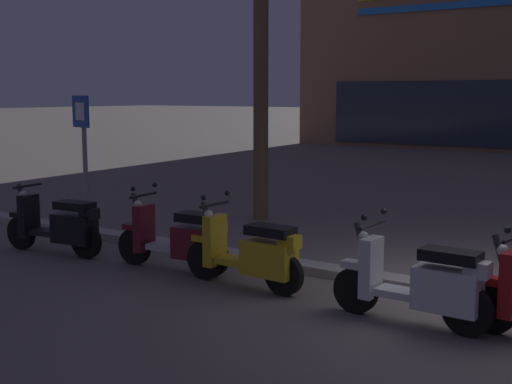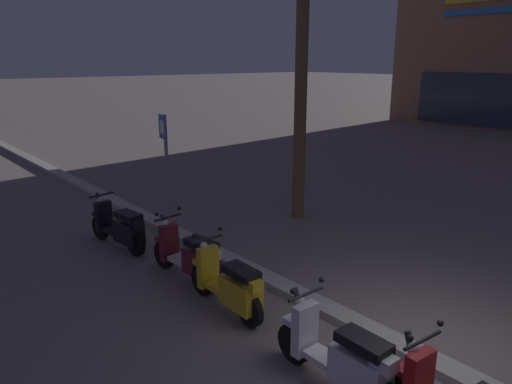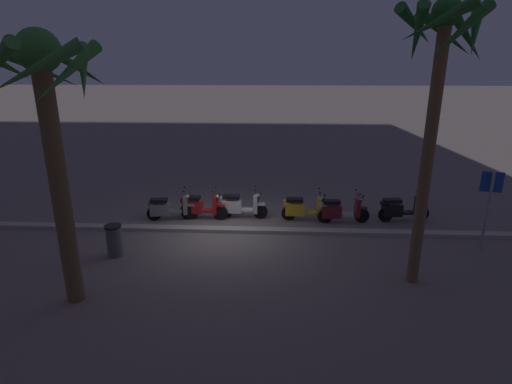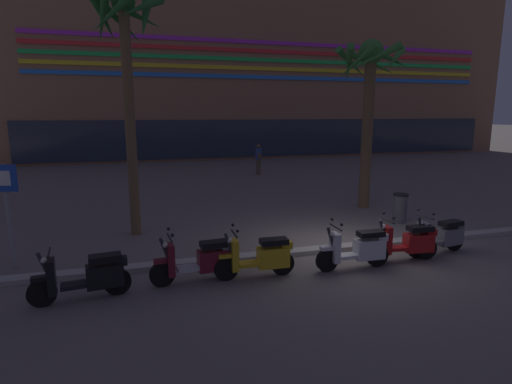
% 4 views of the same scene
% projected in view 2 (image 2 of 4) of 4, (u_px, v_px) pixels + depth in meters
% --- Properties ---
extents(ground_plane, '(200.00, 200.00, 0.00)m').
position_uv_depth(ground_plane, '(433.00, 360.00, 6.17)').
color(ground_plane, slate).
extents(curb_strip, '(60.00, 0.36, 0.12)m').
position_uv_depth(curb_strip, '(428.00, 360.00, 6.07)').
color(curb_strip, '#ADA89E').
rests_on(curb_strip, ground).
extents(scooter_black_second_in_line, '(1.84, 0.59, 1.04)m').
position_uv_depth(scooter_black_second_in_line, '(121.00, 228.00, 9.66)').
color(scooter_black_second_in_line, black).
rests_on(scooter_black_second_in_line, ground).
extents(scooter_maroon_far_back, '(1.84, 0.56, 1.17)m').
position_uv_depth(scooter_maroon_far_back, '(191.00, 257.00, 8.24)').
color(scooter_maroon_far_back, black).
rests_on(scooter_maroon_far_back, ground).
extents(scooter_yellow_last_in_row, '(1.78, 0.56, 1.17)m').
position_uv_depth(scooter_yellow_last_in_row, '(230.00, 285.00, 7.21)').
color(scooter_yellow_last_in_row, black).
rests_on(scooter_yellow_last_in_row, ground).
extents(scooter_white_tail_end, '(1.78, 0.56, 1.17)m').
position_uv_depth(scooter_white_tail_end, '(342.00, 358.00, 5.45)').
color(scooter_white_tail_end, black).
rests_on(scooter_white_tail_end, ground).
extents(crossing_sign, '(0.59, 0.18, 2.40)m').
position_uv_depth(crossing_sign, '(165.00, 151.00, 12.08)').
color(crossing_sign, '#939399').
rests_on(crossing_sign, ground).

